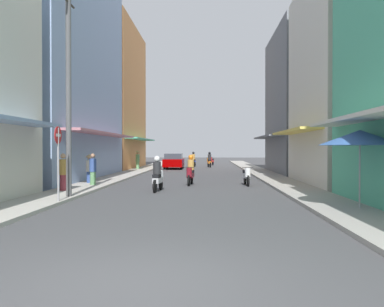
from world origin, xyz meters
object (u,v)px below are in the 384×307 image
at_px(vendor_umbrella, 360,138).
at_px(street_sign_no_entry, 58,154).
at_px(motorbike_red, 212,161).
at_px(parked_car, 174,161).
at_px(motorbike_white, 247,176).
at_px(pedestrian_crossing, 93,170).
at_px(pedestrian_foreground, 138,159).
at_px(motorbike_orange, 209,160).
at_px(pedestrian_midway, 63,173).
at_px(motorbike_blue, 193,160).
at_px(utility_pole, 69,91).
at_px(pedestrian_far, 89,168).
at_px(motorbike_maroon, 190,171).
at_px(motorbike_silver, 158,176).

relative_size(vendor_umbrella, street_sign_no_entry, 0.92).
bearing_deg(motorbike_red, parked_car, -113.57).
bearing_deg(motorbike_white, vendor_umbrella, -73.43).
relative_size(pedestrian_crossing, street_sign_no_entry, 0.63).
bearing_deg(street_sign_no_entry, vendor_umbrella, -7.46).
height_order(motorbike_white, street_sign_no_entry, street_sign_no_entry).
height_order(pedestrian_crossing, street_sign_no_entry, street_sign_no_entry).
distance_m(motorbike_white, pedestrian_foreground, 16.36).
height_order(motorbike_white, pedestrian_crossing, pedestrian_crossing).
bearing_deg(motorbike_orange, pedestrian_crossing, -105.02).
relative_size(motorbike_orange, pedestrian_midway, 1.06).
distance_m(motorbike_orange, pedestrian_foreground, 8.70).
height_order(motorbike_orange, parked_car, motorbike_orange).
relative_size(motorbike_white, parked_car, 0.44).
distance_m(motorbike_red, vendor_umbrella, 33.52).
height_order(motorbike_blue, motorbike_red, motorbike_blue).
relative_size(parked_car, utility_pole, 0.52).
bearing_deg(vendor_umbrella, pedestrian_midway, 156.79).
distance_m(motorbike_orange, motorbike_red, 4.60).
distance_m(motorbike_red, pedestrian_far, 25.72).
relative_size(pedestrian_midway, utility_pole, 0.21).
relative_size(motorbike_orange, pedestrian_foreground, 1.04).
bearing_deg(motorbike_white, utility_pole, -140.13).
bearing_deg(vendor_umbrella, pedestrian_foreground, 115.42).
xyz_separation_m(motorbike_maroon, motorbike_white, (2.91, -0.16, -0.20)).
bearing_deg(pedestrian_crossing, motorbike_red, 76.96).
height_order(pedestrian_crossing, utility_pole, utility_pole).
distance_m(motorbike_blue, utility_pole, 28.05).
xyz_separation_m(motorbike_orange, pedestrian_midway, (-6.22, -24.05, 0.14)).
distance_m(motorbike_orange, motorbike_white, 20.20).
xyz_separation_m(motorbike_silver, motorbike_maroon, (1.30, 3.20, 0.00)).
xyz_separation_m(pedestrian_far, street_sign_no_entry, (1.10, -7.08, 0.81)).
relative_size(motorbike_silver, motorbike_maroon, 1.00).
height_order(motorbike_blue, motorbike_white, motorbike_blue).
bearing_deg(vendor_umbrella, motorbike_blue, 101.59).
distance_m(utility_pole, street_sign_no_entry, 2.66).
bearing_deg(parked_car, pedestrian_far, -99.97).
relative_size(pedestrian_foreground, street_sign_no_entry, 0.65).
distance_m(motorbike_silver, motorbike_red, 27.85).
bearing_deg(parked_car, motorbike_orange, 47.83).
bearing_deg(parked_car, pedestrian_midway, -98.08).
height_order(parked_car, utility_pole, utility_pole).
distance_m(pedestrian_far, street_sign_no_entry, 7.21).
height_order(motorbike_silver, motorbike_blue, same).
distance_m(pedestrian_midway, street_sign_no_entry, 3.59).
bearing_deg(motorbike_maroon, motorbike_orange, 87.14).
relative_size(pedestrian_far, utility_pole, 0.20).
xyz_separation_m(motorbike_orange, parked_car, (-3.32, -3.67, 0.04)).
relative_size(pedestrian_midway, street_sign_no_entry, 0.64).
height_order(motorbike_orange, motorbike_maroon, same).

